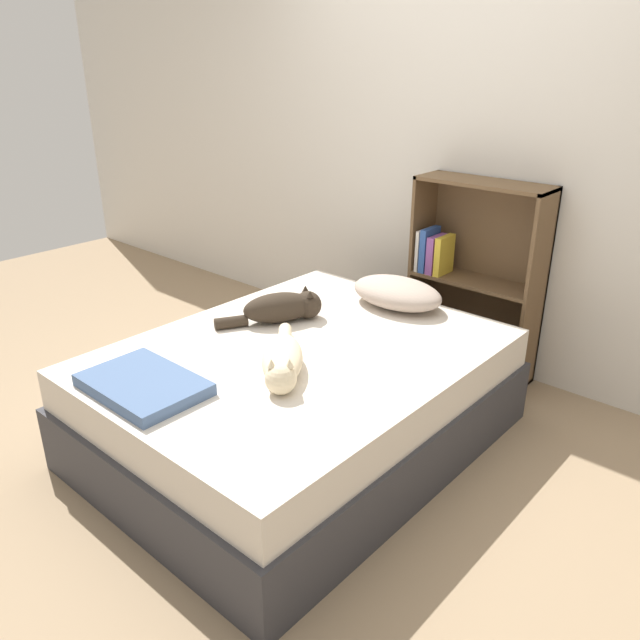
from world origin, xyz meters
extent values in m
plane|color=#997F60|center=(0.00, 0.00, 0.00)|extent=(8.00, 8.00, 0.00)
cube|color=silver|center=(0.00, 1.37, 1.25)|extent=(8.00, 0.06, 2.50)
cube|color=#333338|center=(0.00, 0.00, 0.16)|extent=(1.43, 1.85, 0.31)
cube|color=beige|center=(0.00, 0.00, 0.40)|extent=(1.38, 1.80, 0.19)
ellipsoid|color=#B29E8E|center=(0.02, 0.73, 0.57)|extent=(0.51, 0.33, 0.15)
ellipsoid|color=beige|center=(0.10, -0.21, 0.56)|extent=(0.41, 0.43, 0.12)
sphere|color=beige|center=(0.22, -0.34, 0.56)|extent=(0.13, 0.13, 0.13)
cone|color=beige|center=(0.24, -0.32, 0.63)|extent=(0.04, 0.04, 0.03)
cone|color=beige|center=(0.19, -0.36, 0.63)|extent=(0.04, 0.04, 0.03)
cylinder|color=beige|center=(-0.10, 0.00, 0.53)|extent=(0.17, 0.18, 0.06)
ellipsoid|color=#33281E|center=(-0.30, 0.16, 0.57)|extent=(0.32, 0.39, 0.15)
sphere|color=#33281E|center=(-0.22, 0.30, 0.57)|extent=(0.14, 0.14, 0.14)
cone|color=#33281E|center=(-0.26, 0.32, 0.64)|extent=(0.04, 0.04, 0.03)
cone|color=#33281E|center=(-0.19, 0.28, 0.64)|extent=(0.04, 0.04, 0.03)
cylinder|color=#33281E|center=(-0.42, -0.05, 0.53)|extent=(0.13, 0.17, 0.06)
cube|color=brown|center=(-0.13, 1.20, 0.56)|extent=(0.02, 0.26, 1.12)
cube|color=brown|center=(0.58, 1.20, 0.56)|extent=(0.02, 0.26, 1.12)
cube|color=brown|center=(0.22, 1.20, 0.01)|extent=(0.73, 0.26, 0.02)
cube|color=brown|center=(0.22, 1.20, 1.11)|extent=(0.73, 0.26, 0.02)
cube|color=brown|center=(0.22, 1.20, 0.56)|extent=(0.69, 0.26, 0.02)
cube|color=brown|center=(0.22, 1.32, 0.56)|extent=(0.73, 0.02, 1.12)
cube|color=beige|center=(-0.10, 1.16, 0.69)|extent=(0.02, 0.16, 0.24)
cube|color=#2D519E|center=(-0.06, 1.16, 0.70)|extent=(0.04, 0.16, 0.25)
cube|color=#8C4C99|center=(-0.01, 1.16, 0.68)|extent=(0.04, 0.16, 0.22)
cube|color=gold|center=(0.04, 1.16, 0.68)|extent=(0.04, 0.16, 0.22)
cube|color=#4C668E|center=(-0.21, -0.69, 0.52)|extent=(0.50, 0.34, 0.05)
camera|label=1|loc=(1.77, -1.86, 1.74)|focal=35.00mm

